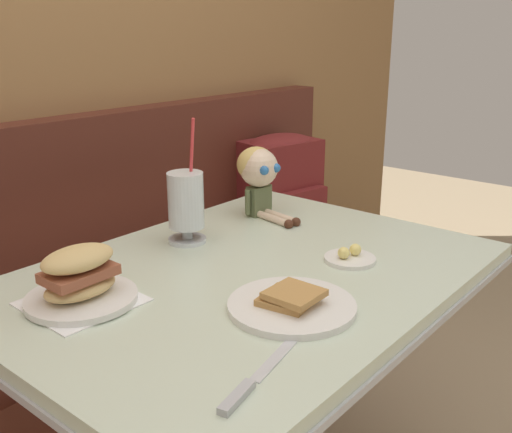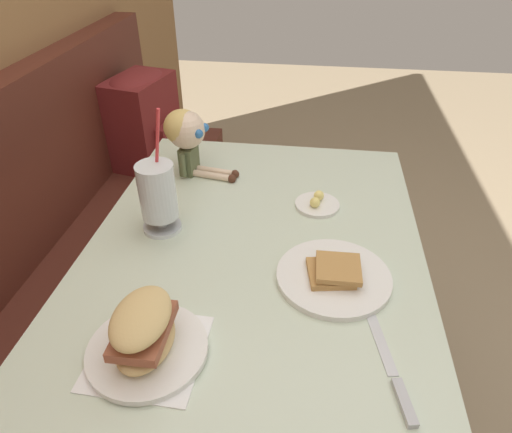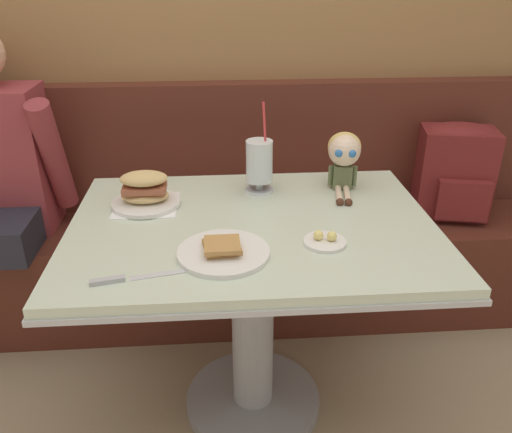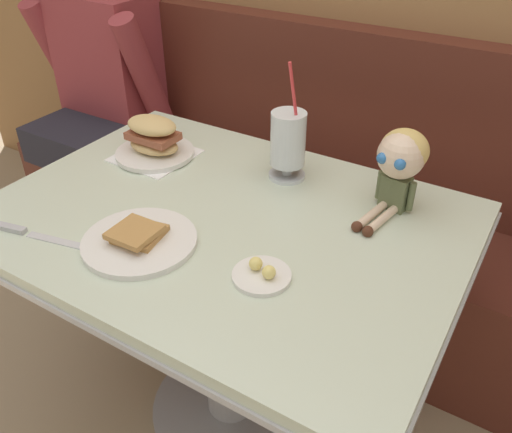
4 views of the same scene
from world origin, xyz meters
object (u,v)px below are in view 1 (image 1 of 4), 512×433
toast_plate (291,304)px  seated_doll (259,171)px  milkshake_glass (186,203)px  backpack (281,183)px  butter_knife (248,386)px  sandwich_plate (80,281)px  butter_saucer (350,257)px

toast_plate → seated_doll: size_ratio=1.11×
milkshake_glass → backpack: 0.96m
butter_knife → backpack: size_ratio=0.58×
seated_doll → sandwich_plate: bearing=-172.0°
seated_doll → backpack: 0.71m
toast_plate → backpack: backpack is taller
sandwich_plate → backpack: bearing=20.1°
seated_doll → backpack: size_ratio=0.56×
toast_plate → seated_doll: seated_doll is taller
sandwich_plate → seated_doll: bearing=8.0°
butter_saucer → butter_knife: size_ratio=0.51×
milkshake_glass → sandwich_plate: size_ratio=1.43×
butter_saucer → backpack: 1.04m
butter_knife → seated_doll: bearing=38.6°
toast_plate → butter_saucer: size_ratio=2.08×
toast_plate → milkshake_glass: size_ratio=0.79×
toast_plate → backpack: (1.00, 0.79, -0.09)m
butter_saucer → seated_doll: bearing=70.8°
milkshake_glass → seated_doll: bearing=0.8°
toast_plate → butter_knife: toast_plate is taller
toast_plate → butter_saucer: (0.28, 0.04, -0.00)m
sandwich_plate → butter_saucer: size_ratio=1.83×
butter_saucer → seated_doll: size_ratio=0.53×
seated_doll → backpack: seated_doll is taller
butter_saucer → seated_doll: 0.43m
seated_doll → backpack: (0.58, 0.36, -0.21)m
butter_knife → backpack: bearing=35.7°
butter_saucer → sandwich_plate: bearing=150.9°
toast_plate → sandwich_plate: size_ratio=1.14×
toast_plate → seated_doll: 0.61m
milkshake_glass → butter_saucer: milkshake_glass is taller
milkshake_glass → backpack: milkshake_glass is taller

